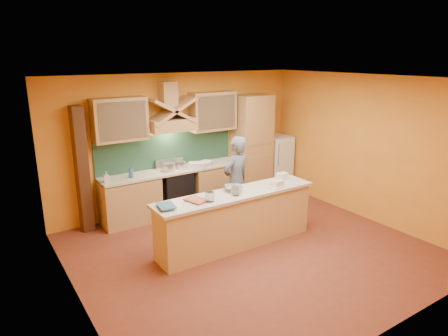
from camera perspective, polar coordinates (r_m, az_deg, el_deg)
floor at (r=6.82m, az=3.86°, el=-11.60°), size 5.50×5.00×0.01m
ceiling at (r=6.06m, az=4.36°, el=12.60°), size 5.50×5.00×0.01m
wall_back at (r=8.36m, az=-6.34°, el=3.77°), size 5.50×0.02×2.80m
wall_front at (r=4.68m, az=23.10°, el=-7.35°), size 5.50×0.02×2.80m
wall_left at (r=5.19m, az=-20.96°, el=-4.85°), size 0.02×5.00×2.80m
wall_right at (r=8.21m, az=19.58°, el=2.72°), size 0.02×5.00×2.80m
base_cabinet_left at (r=7.89m, az=-13.25°, el=-4.66°), size 1.10×0.60×0.86m
base_cabinet_right at (r=8.67m, az=-1.41°, el=-2.35°), size 1.10×0.60×0.86m
counter_top at (r=8.09m, az=-7.16°, el=-0.32°), size 3.00×0.62×0.04m
stove at (r=8.23m, az=-7.05°, el=-3.34°), size 0.60×0.58×0.90m
backsplash at (r=8.25m, az=-8.12°, el=2.47°), size 3.00×0.03×0.70m
range_hood at (r=7.93m, az=-7.55°, el=6.16°), size 0.92×0.50×0.24m
hood_chimney at (r=7.94m, az=-8.02°, el=10.38°), size 0.30×0.30×0.50m
upper_cabinet_left at (r=7.60m, az=-14.69°, el=6.73°), size 1.00×0.35×0.80m
upper_cabinet_right at (r=8.44m, az=-1.65°, el=8.11°), size 1.00×0.35×0.80m
pantry_column at (r=9.02m, az=3.96°, el=3.10°), size 0.80×0.60×2.30m
fridge at (r=9.60m, az=7.48°, el=0.72°), size 0.58×0.60×1.30m
trim_column_left at (r=7.60m, az=-19.64°, el=-0.26°), size 0.20×0.30×2.30m
island_body at (r=6.79m, az=1.72°, el=-7.56°), size 2.80×0.55×0.88m
island_top at (r=6.62m, az=1.75°, el=-3.75°), size 2.90×0.62×0.05m
person at (r=7.53m, az=1.72°, el=-1.82°), size 0.70×0.54×1.71m
pot_large at (r=7.99m, az=-7.90°, el=0.03°), size 0.28×0.28×0.16m
pot_small at (r=8.12m, az=-6.20°, el=0.28°), size 0.28×0.28×0.14m
soap_bottle_a at (r=7.50m, az=-16.47°, el=-1.24°), size 0.10×0.10×0.20m
soap_bottle_b at (r=7.64m, az=-13.17°, el=-0.52°), size 0.09×0.09×0.24m
bowl_back at (r=8.36m, az=-2.55°, el=0.75°), size 0.32×0.32×0.08m
dish_rack at (r=8.14m, az=-3.89°, el=0.41°), size 0.37×0.33×0.11m
book_lower at (r=6.16m, az=-4.79°, el=-4.90°), size 0.34×0.40×0.03m
book_upper at (r=5.98m, az=-9.34°, el=-5.54°), size 0.28×0.36×0.02m
jar_large at (r=6.20m, az=-2.07°, el=-4.11°), size 0.18×0.18×0.16m
jar_small at (r=6.47m, az=1.69°, el=-3.29°), size 0.12×0.12×0.15m
kitchen_scale at (r=6.55m, az=1.65°, el=-3.23°), size 0.14×0.14×0.11m
mixing_bowl at (r=6.70m, az=1.28°, el=-2.92°), size 0.41×0.41×0.08m
cloth at (r=6.91m, az=7.39°, el=-2.70°), size 0.29×0.24×0.02m
grocery_bag_a at (r=7.36m, az=8.28°, el=-1.16°), size 0.19×0.16×0.12m
grocery_bag_b at (r=6.93m, az=7.63°, el=-2.23°), size 0.21×0.18×0.12m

